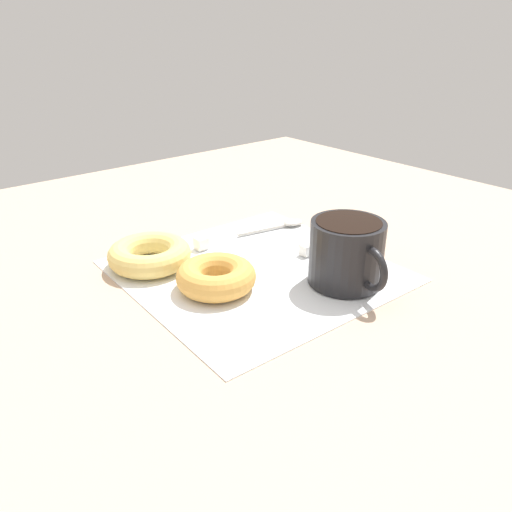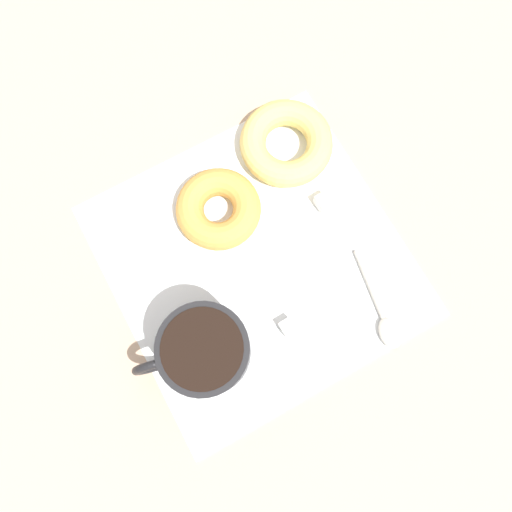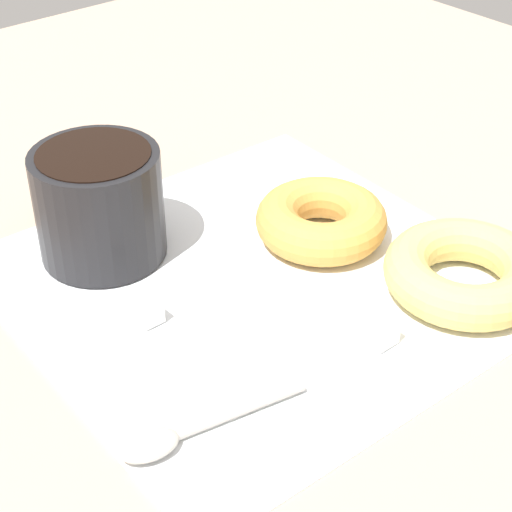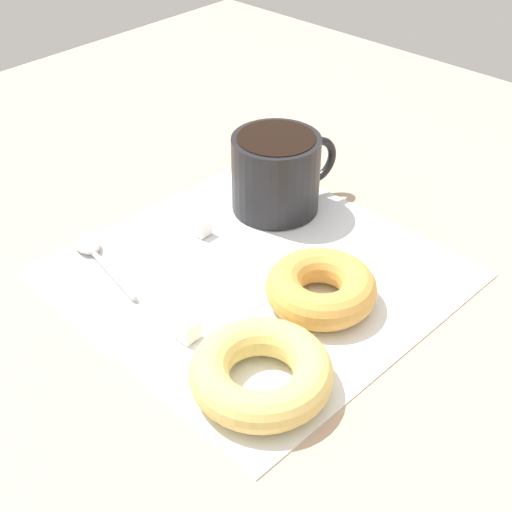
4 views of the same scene
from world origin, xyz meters
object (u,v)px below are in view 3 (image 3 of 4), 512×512
object	(u,v)px
spoon	(173,436)
coffee_cup	(98,201)
sugar_cube	(149,312)
sugar_cube_extra	(381,331)
donut_near_cup	(321,220)
donut_far	(465,272)

from	to	relation	value
spoon	coffee_cup	bearing A→B (deg)	-110.74
sugar_cube	sugar_cube_extra	size ratio (longest dim) A/B	0.89
sugar_cube	sugar_cube_extra	world-z (taller)	sugar_cube_extra
coffee_cup	donut_near_cup	xyz separation A→B (cm)	(-13.58, 9.30, -2.66)
donut_near_cup	sugar_cube_extra	distance (cm)	12.53
donut_far	sugar_cube_extra	bearing A→B (deg)	0.55
coffee_cup	sugar_cube	size ratio (longest dim) A/B	8.00
spoon	sugar_cube	world-z (taller)	sugar_cube
donut_far	donut_near_cup	bearing A→B (deg)	-74.68
coffee_cup	sugar_cube_extra	distance (cm)	22.43
donut_near_cup	spoon	size ratio (longest dim) A/B	0.83
donut_near_cup	coffee_cup	bearing A→B (deg)	-34.39
coffee_cup	donut_near_cup	size ratio (longest dim) A/B	1.24
coffee_cup	spoon	xyz separation A→B (cm)	(7.18, 18.96, -3.91)
donut_far	spoon	xyz separation A→B (cm)	(23.83, -1.55, -1.19)
spoon	donut_far	bearing A→B (deg)	176.28
donut_near_cup	sugar_cube_extra	world-z (taller)	donut_near_cup
spoon	sugar_cube	size ratio (longest dim) A/B	7.74
spoon	sugar_cube	xyz separation A→B (cm)	(-5.07, -9.85, 0.37)
spoon	sugar_cube_extra	size ratio (longest dim) A/B	6.87
donut_far	sugar_cube	xyz separation A→B (cm)	(18.76, -11.40, -0.82)
coffee_cup	sugar_cube	bearing A→B (deg)	76.95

